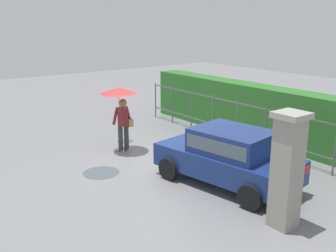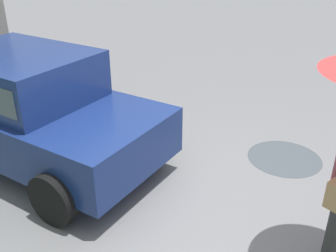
% 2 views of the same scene
% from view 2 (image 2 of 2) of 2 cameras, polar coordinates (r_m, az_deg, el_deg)
% --- Properties ---
extents(ground_plane, '(40.00, 40.00, 0.00)m').
position_cam_2_polar(ground_plane, '(4.41, 2.72, -12.83)').
color(ground_plane, slate).
extents(car, '(3.93, 2.33, 1.48)m').
position_cam_2_polar(car, '(5.43, -20.16, 3.23)').
color(car, navy).
rests_on(car, ground).
extents(puddle_near, '(1.01, 1.01, 0.00)m').
position_cam_2_polar(puddle_near, '(5.63, 16.89, -4.57)').
color(puddle_near, '#4C545B').
rests_on(puddle_near, ground).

